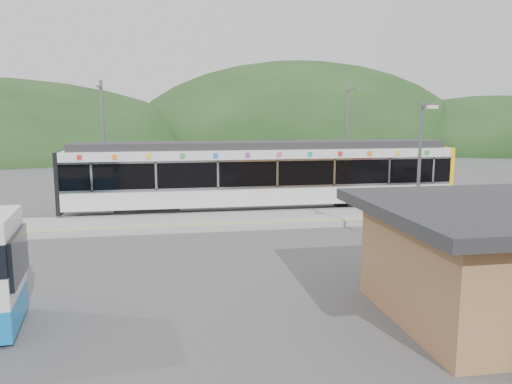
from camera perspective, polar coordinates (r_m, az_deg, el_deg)
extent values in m
plane|color=#4C4C4F|center=(20.83, -0.01, -5.51)|extent=(120.00, 120.00, 0.00)
ellipsoid|color=#1E3D19|center=(76.57, 4.85, 4.94)|extent=(52.00, 39.00, 26.00)
ellipsoid|color=#1E3D19|center=(83.57, 25.64, 4.43)|extent=(44.00, 33.00, 16.00)
cube|color=#9E9E99|center=(23.96, -1.37, -3.23)|extent=(26.00, 3.20, 0.30)
cube|color=yellow|center=(22.67, -0.88, -3.53)|extent=(26.00, 0.10, 0.01)
cube|color=black|center=(26.35, -12.24, -1.99)|extent=(3.20, 2.20, 0.56)
cube|color=black|center=(28.48, 12.65, -1.21)|extent=(3.20, 2.20, 0.56)
cube|color=silver|center=(26.65, 0.70, -0.06)|extent=(20.00, 2.90, 0.92)
cube|color=black|center=(26.49, 0.71, 2.47)|extent=(20.00, 2.96, 1.45)
cube|color=silver|center=(25.11, 1.33, 0.57)|extent=(20.00, 0.05, 0.10)
cube|color=silver|center=(24.96, 1.34, 3.64)|extent=(20.00, 0.05, 0.10)
cube|color=silver|center=(26.40, 0.71, 4.52)|extent=(20.00, 2.90, 0.45)
cube|color=#2D2D30|center=(26.37, 0.71, 5.40)|extent=(19.40, 2.50, 0.36)
cube|color=yellow|center=(30.07, 20.03, 2.08)|extent=(0.24, 2.92, 3.00)
cube|color=black|center=(26.60, -21.21, 1.20)|extent=(0.20, 2.92, 3.00)
cube|color=silver|center=(24.82, -18.30, 1.60)|extent=(0.10, 0.05, 1.35)
cube|color=silver|center=(24.56, -11.36, 1.80)|extent=(0.10, 0.05, 1.35)
cube|color=silver|center=(24.66, -4.37, 1.98)|extent=(0.10, 0.05, 1.35)
cube|color=silver|center=(25.13, 2.46, 2.12)|extent=(0.10, 0.05, 1.35)
cube|color=silver|center=(25.93, 8.95, 2.23)|extent=(0.10, 0.05, 1.35)
cube|color=silver|center=(27.05, 14.98, 2.31)|extent=(0.10, 0.05, 1.35)
cube|color=silver|center=(28.19, 19.60, 2.35)|extent=(0.10, 0.05, 1.35)
cube|color=red|center=(24.81, -19.54, 3.75)|extent=(0.22, 0.04, 0.22)
cube|color=orange|center=(24.60, -15.86, 3.88)|extent=(0.22, 0.04, 0.22)
cube|color=yellow|center=(24.48, -12.13, 4.00)|extent=(0.22, 0.04, 0.22)
cube|color=green|center=(24.47, -8.37, 4.10)|extent=(0.22, 0.04, 0.22)
cube|color=blue|center=(24.57, -4.63, 4.19)|extent=(0.22, 0.04, 0.22)
cube|color=purple|center=(24.77, -0.93, 4.25)|extent=(0.22, 0.04, 0.22)
cube|color=#E54C8C|center=(25.07, 2.69, 4.30)|extent=(0.22, 0.04, 0.22)
cube|color=#19A5A5|center=(25.46, 6.22, 4.33)|extent=(0.22, 0.04, 0.22)
cube|color=red|center=(25.95, 9.62, 4.34)|extent=(0.22, 0.04, 0.22)
cube|color=orange|center=(26.53, 12.89, 4.33)|extent=(0.22, 0.04, 0.22)
cube|color=yellow|center=(27.19, 16.01, 4.32)|extent=(0.22, 0.04, 0.22)
cube|color=green|center=(27.92, 18.98, 4.29)|extent=(0.22, 0.04, 0.22)
cylinder|color=slate|center=(28.74, -17.02, 5.14)|extent=(0.18, 0.18, 7.00)
cube|color=slate|center=(27.94, -17.52, 11.39)|extent=(0.08, 1.80, 0.08)
cylinder|color=slate|center=(30.39, 10.31, 5.56)|extent=(0.18, 0.18, 7.00)
cube|color=slate|center=(29.63, 11.02, 11.46)|extent=(0.08, 1.80, 0.08)
cylinder|color=slate|center=(19.28, 18.08, 1.35)|extent=(0.12, 0.12, 5.59)
cube|color=slate|center=(18.77, 19.08, 9.38)|extent=(0.20, 0.94, 0.12)
cube|color=silver|center=(18.40, 19.71, 9.14)|extent=(0.36, 0.21, 0.12)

